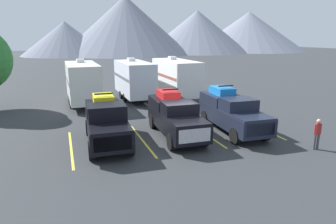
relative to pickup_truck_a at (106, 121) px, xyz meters
name	(u,v)px	position (x,y,z in m)	size (l,w,h in m)	color
ground_plane	(179,141)	(3.78, -1.02, -1.21)	(240.00, 240.00, 0.00)	#2D3033
pickup_truck_a	(106,121)	(0.00, 0.00, 0.00)	(2.33, 5.61, 2.58)	black
pickup_truck_b	(175,115)	(3.89, -0.03, -0.03)	(2.28, 5.82, 2.60)	black
pickup_truck_c	(231,111)	(7.43, -0.31, 0.00)	(2.34, 5.83, 2.66)	black
lot_stripe_a	(71,148)	(-1.88, -0.20, -1.21)	(0.12, 5.50, 0.01)	gold
lot_stripe_b	(142,140)	(1.89, -0.20, -1.21)	(0.12, 5.50, 0.01)	gold
lot_stripe_c	(203,133)	(5.66, -0.20, -1.21)	(0.12, 5.50, 0.01)	gold
lot_stripe_d	(256,126)	(9.44, -0.20, -1.21)	(0.12, 5.50, 0.01)	gold
camper_trailer_a	(83,82)	(-0.47, 9.75, 0.77)	(2.48, 7.38, 3.77)	silver
camper_trailer_b	(134,78)	(4.06, 10.61, 0.73)	(2.49, 7.50, 3.69)	silver
camper_trailer_c	(176,77)	(7.83, 9.94, 0.78)	(2.61, 7.74, 3.79)	white
person_a	(318,132)	(9.85, -4.54, -0.29)	(0.34, 0.26, 1.60)	#3F3F42
mountain_ridge	(128,30)	(19.81, 84.38, 6.53)	(167.00, 48.70, 17.95)	slate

